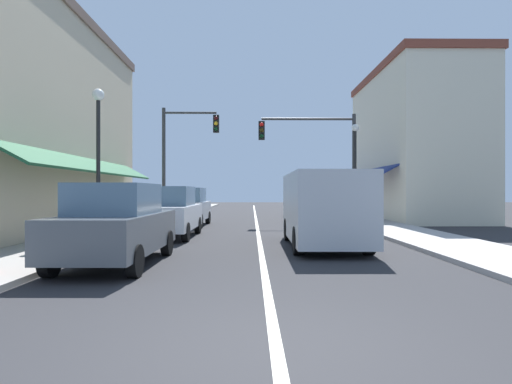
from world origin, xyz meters
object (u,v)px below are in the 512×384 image
object	(u,v)px
traffic_signal_mast_arm	(320,149)
street_lamp_left_near	(98,139)
van_in_lane	(323,207)
traffic_signal_left_corner	(181,147)
parked_car_third_left	(187,207)
parked_car_nearest_left	(117,225)
street_lamp_right_mid	(355,157)
parked_car_second_left	(170,212)

from	to	relation	value
traffic_signal_mast_arm	street_lamp_left_near	distance (m)	11.14
van_in_lane	traffic_signal_mast_arm	world-z (taller)	traffic_signal_mast_arm
van_in_lane	traffic_signal_left_corner	distance (m)	11.46
parked_car_third_left	street_lamp_left_near	bearing A→B (deg)	-102.75
parked_car_nearest_left	van_in_lane	size ratio (longest dim) A/B	0.80
parked_car_third_left	street_lamp_right_mid	distance (m)	8.46
parked_car_nearest_left	traffic_signal_mast_arm	xyz separation A→B (m)	(6.30, 11.38, 2.82)
parked_car_nearest_left	van_in_lane	xyz separation A→B (m)	(4.99, 2.96, 0.27)
parked_car_second_left	traffic_signal_left_corner	size ratio (longest dim) A/B	0.70
parked_car_second_left	traffic_signal_left_corner	distance (m)	7.71
parked_car_second_left	street_lamp_left_near	xyz separation A→B (m)	(-1.82, -1.79, 2.31)
parked_car_third_left	traffic_signal_mast_arm	xyz separation A→B (m)	(6.36, 1.05, 2.82)
parked_car_second_left	street_lamp_left_near	size ratio (longest dim) A/B	0.87
street_lamp_right_mid	traffic_signal_mast_arm	bearing A→B (deg)	175.22
parked_car_second_left	street_lamp_left_near	bearing A→B (deg)	-134.75
parked_car_third_left	street_lamp_left_near	distance (m)	7.24
van_in_lane	traffic_signal_left_corner	world-z (taller)	traffic_signal_left_corner
parked_car_second_left	parked_car_third_left	distance (m)	4.86
parked_car_third_left	van_in_lane	world-z (taller)	van_in_lane
parked_car_nearest_left	traffic_signal_left_corner	size ratio (longest dim) A/B	0.70
parked_car_third_left	van_in_lane	xyz separation A→B (m)	(5.05, -7.37, 0.27)
traffic_signal_left_corner	street_lamp_left_near	xyz separation A→B (m)	(-1.05, -8.84, -0.69)
parked_car_nearest_left	street_lamp_right_mid	bearing A→B (deg)	55.61
street_lamp_left_near	parked_car_nearest_left	bearing A→B (deg)	-64.70
traffic_signal_mast_arm	street_lamp_right_mid	xyz separation A→B (m)	(1.69, -0.14, -0.41)
traffic_signal_mast_arm	parked_car_third_left	bearing A→B (deg)	-170.61
parked_car_nearest_left	traffic_signal_mast_arm	distance (m)	13.31
parked_car_third_left	van_in_lane	size ratio (longest dim) A/B	0.80
parked_car_third_left	traffic_signal_mast_arm	size ratio (longest dim) A/B	0.76
traffic_signal_mast_arm	parked_car_nearest_left	bearing A→B (deg)	-118.97
parked_car_third_left	street_lamp_right_mid	bearing A→B (deg)	7.90
parked_car_nearest_left	parked_car_second_left	bearing A→B (deg)	90.25
traffic_signal_mast_arm	traffic_signal_left_corner	bearing A→B (deg)	170.71
parked_car_third_left	street_lamp_left_near	size ratio (longest dim) A/B	0.88
parked_car_second_left	traffic_signal_mast_arm	world-z (taller)	traffic_signal_mast_arm
traffic_signal_left_corner	traffic_signal_mast_arm	bearing A→B (deg)	-9.29
van_in_lane	traffic_signal_left_corner	size ratio (longest dim) A/B	0.88
street_lamp_right_mid	van_in_lane	bearing A→B (deg)	-109.93
parked_car_third_left	traffic_signal_left_corner	bearing A→B (deg)	107.53
parked_car_nearest_left	street_lamp_left_near	size ratio (longest dim) A/B	0.87
parked_car_nearest_left	street_lamp_right_mid	size ratio (longest dim) A/B	0.84
parked_car_third_left	traffic_signal_mast_arm	bearing A→B (deg)	10.84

